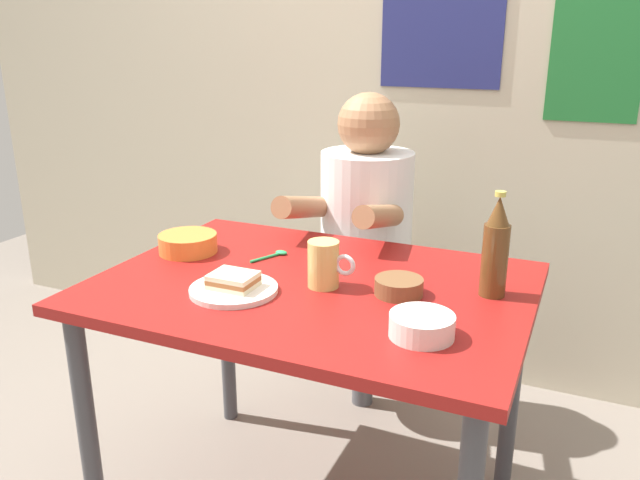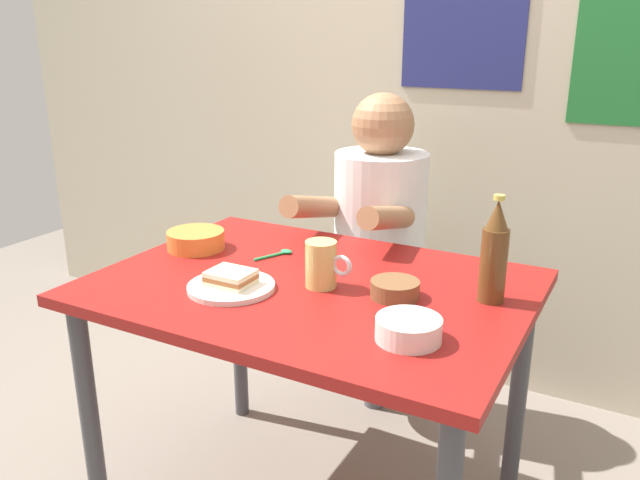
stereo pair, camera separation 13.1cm
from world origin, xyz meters
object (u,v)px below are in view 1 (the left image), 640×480
object	(u,v)px
person_seated	(365,211)
beer_bottle	(496,249)
rice_bowl_white	(422,325)
stool	(364,319)
beer_mug	(324,264)
sandwich	(233,280)
plate_orange	(234,290)
dining_table	(312,315)

from	to	relation	value
person_seated	beer_bottle	world-z (taller)	person_seated
person_seated	rice_bowl_white	bearing A→B (deg)	-62.54
stool	rice_bowl_white	xyz separation A→B (m)	(0.42, -0.82, 0.42)
beer_mug	sandwich	bearing A→B (deg)	-146.49
plate_orange	rice_bowl_white	bearing A→B (deg)	-5.52
person_seated	beer_mug	xyz separation A→B (m)	(0.12, -0.63, 0.03)
dining_table	beer_bottle	world-z (taller)	beer_bottle
rice_bowl_white	sandwich	bearing A→B (deg)	174.48
rice_bowl_white	beer_mug	bearing A→B (deg)	149.94
plate_orange	sandwich	size ratio (longest dim) A/B	2.00
person_seated	beer_mug	size ratio (longest dim) A/B	5.71
stool	sandwich	xyz separation A→B (m)	(-0.07, -0.77, 0.42)
dining_table	beer_bottle	size ratio (longest dim) A/B	4.20
stool	person_seated	distance (m)	0.42
sandwich	beer_bottle	world-z (taller)	beer_bottle
dining_table	rice_bowl_white	size ratio (longest dim) A/B	7.86
plate_orange	beer_bottle	distance (m)	0.65
rice_bowl_white	dining_table	bearing A→B (deg)	151.20
sandwich	beer_mug	distance (m)	0.23
stool	beer_mug	xyz separation A→B (m)	(0.12, -0.64, 0.45)
beer_mug	beer_bottle	world-z (taller)	beer_bottle
sandwich	person_seated	bearing A→B (deg)	84.55
sandwich	rice_bowl_white	bearing A→B (deg)	-5.52
stool	rice_bowl_white	distance (m)	1.01
beer_bottle	rice_bowl_white	world-z (taller)	beer_bottle
beer_mug	rice_bowl_white	world-z (taller)	beer_mug
person_seated	sandwich	bearing A→B (deg)	-95.45
dining_table	person_seated	xyz separation A→B (m)	(-0.08, 0.62, 0.12)
sandwich	rice_bowl_white	size ratio (longest dim) A/B	0.79
plate_orange	rice_bowl_white	xyz separation A→B (m)	(0.49, -0.05, 0.02)
person_seated	plate_orange	distance (m)	0.76
person_seated	beer_mug	distance (m)	0.64
stool	plate_orange	xyz separation A→B (m)	(-0.07, -0.77, 0.40)
beer_bottle	plate_orange	bearing A→B (deg)	-157.66
person_seated	plate_orange	xyz separation A→B (m)	(-0.07, -0.76, -0.02)
dining_table	person_seated	world-z (taller)	person_seated
dining_table	sandwich	bearing A→B (deg)	-137.23
plate_orange	beer_bottle	world-z (taller)	beer_bottle
dining_table	rice_bowl_white	bearing A→B (deg)	-28.80
plate_orange	beer_mug	bearing A→B (deg)	33.51
beer_mug	rice_bowl_white	distance (m)	0.35
beer_bottle	sandwich	bearing A→B (deg)	-157.66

